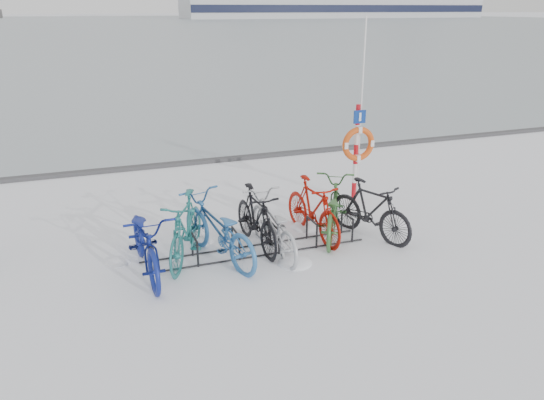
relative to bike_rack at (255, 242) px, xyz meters
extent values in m
plane|color=white|center=(0.00, 0.00, -0.18)|extent=(900.00, 900.00, 0.00)
cube|color=#A0ADB5|center=(0.00, 155.00, -0.17)|extent=(400.00, 298.00, 0.02)
cube|color=#3F3F42|center=(0.00, 5.90, -0.13)|extent=(400.00, 0.25, 0.10)
cylinder|color=black|center=(-1.80, -0.22, 0.04)|extent=(0.04, 0.04, 0.44)
cylinder|color=black|center=(-1.80, 0.22, 0.04)|extent=(0.04, 0.04, 0.44)
cylinder|color=black|center=(-1.80, 0.00, 0.26)|extent=(0.04, 0.44, 0.04)
cylinder|color=black|center=(-1.08, -0.22, 0.04)|extent=(0.04, 0.04, 0.44)
cylinder|color=black|center=(-1.08, 0.22, 0.04)|extent=(0.04, 0.04, 0.44)
cylinder|color=black|center=(-1.08, 0.00, 0.26)|extent=(0.04, 0.44, 0.04)
cylinder|color=black|center=(-0.36, -0.22, 0.04)|extent=(0.04, 0.04, 0.44)
cylinder|color=black|center=(-0.36, 0.22, 0.04)|extent=(0.04, 0.04, 0.44)
cylinder|color=black|center=(-0.36, 0.00, 0.26)|extent=(0.04, 0.44, 0.04)
cylinder|color=black|center=(0.36, -0.22, 0.04)|extent=(0.04, 0.04, 0.44)
cylinder|color=black|center=(0.36, 0.22, 0.04)|extent=(0.04, 0.04, 0.44)
cylinder|color=black|center=(0.36, 0.00, 0.26)|extent=(0.04, 0.44, 0.04)
cylinder|color=black|center=(1.08, -0.22, 0.04)|extent=(0.04, 0.04, 0.44)
cylinder|color=black|center=(1.08, 0.22, 0.04)|extent=(0.04, 0.04, 0.44)
cylinder|color=black|center=(1.08, 0.00, 0.26)|extent=(0.04, 0.44, 0.04)
cylinder|color=black|center=(1.80, -0.22, 0.04)|extent=(0.04, 0.04, 0.44)
cylinder|color=black|center=(1.80, 0.22, 0.04)|extent=(0.04, 0.04, 0.44)
cylinder|color=black|center=(1.80, 0.00, 0.26)|extent=(0.04, 0.44, 0.04)
cylinder|color=black|center=(0.00, -0.22, -0.16)|extent=(4.00, 0.03, 0.03)
cylinder|color=black|center=(0.00, 0.22, -0.16)|extent=(4.00, 0.03, 0.03)
cylinder|color=#AD0D15|center=(2.88, 1.76, 0.03)|extent=(0.10, 0.10, 0.43)
cylinder|color=silver|center=(2.88, 1.76, 0.46)|extent=(0.10, 0.10, 0.43)
cylinder|color=#AD0D15|center=(2.88, 1.76, 0.90)|extent=(0.10, 0.10, 0.43)
cylinder|color=silver|center=(2.88, 1.76, 1.33)|extent=(0.10, 0.10, 0.43)
cylinder|color=#AD0D15|center=(2.88, 1.76, 1.76)|extent=(0.10, 0.10, 0.43)
torus|color=#D44C13|center=(2.88, 1.67, 1.14)|extent=(0.75, 0.13, 0.75)
cube|color=navy|center=(2.88, 1.68, 1.73)|extent=(0.27, 0.03, 0.27)
cylinder|color=silver|center=(2.98, 1.81, 1.78)|extent=(0.04, 0.04, 3.91)
cube|color=silver|center=(107.21, 211.42, 5.54)|extent=(133.44, 24.78, 11.44)
cube|color=black|center=(107.21, 198.98, 3.63)|extent=(133.44, 0.30, 2.86)
cube|color=black|center=(107.21, 223.86, 3.63)|extent=(133.44, 0.30, 2.86)
imported|color=navy|center=(-1.89, -0.10, 0.40)|extent=(0.86, 2.23, 1.15)
imported|color=#1F6868|center=(-1.19, 0.14, 0.41)|extent=(1.36, 2.00, 1.18)
imported|color=#2D67A5|center=(-0.68, -0.04, 0.39)|extent=(1.39, 2.31, 1.15)
imported|color=black|center=(0.09, 0.23, 0.38)|extent=(0.63, 1.90, 1.12)
imported|color=#AAACB2|center=(0.29, -0.09, 0.34)|extent=(0.79, 2.03, 1.05)
imported|color=#9F1106|center=(1.23, 0.29, 0.39)|extent=(0.75, 1.95, 1.14)
imported|color=#356730|center=(1.61, 0.25, 0.36)|extent=(1.67, 2.16, 1.09)
imported|color=black|center=(2.23, -0.08, 0.38)|extent=(1.18, 1.92, 1.12)
ellipsoid|color=white|center=(-0.79, 0.74, -0.18)|extent=(0.41, 0.41, 0.14)
ellipsoid|color=white|center=(-2.33, 0.38, -0.18)|extent=(0.41, 0.41, 0.14)
ellipsoid|color=white|center=(3.11, 0.25, -0.18)|extent=(0.43, 0.43, 0.15)
ellipsoid|color=white|center=(0.66, 0.65, -0.18)|extent=(0.35, 0.35, 0.12)
ellipsoid|color=white|center=(0.48, -0.66, -0.18)|extent=(0.59, 0.59, 0.21)
ellipsoid|color=white|center=(1.27, 0.72, -0.18)|extent=(0.55, 0.55, 0.19)
camera|label=1|loc=(-2.63, -8.09, 3.88)|focal=35.00mm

